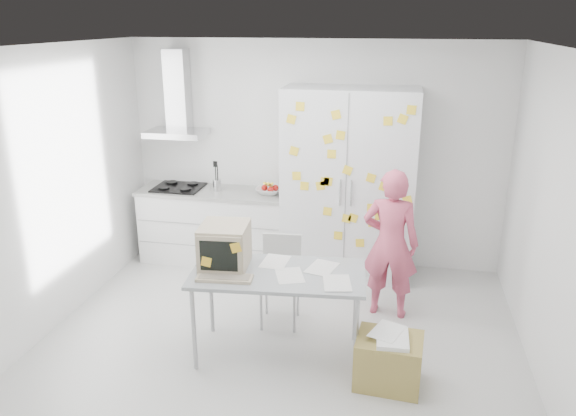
% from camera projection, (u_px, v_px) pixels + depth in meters
% --- Properties ---
extents(floor, '(4.50, 4.00, 0.02)m').
position_uv_depth(floor, '(280.00, 342.00, 5.35)').
color(floor, silver).
rests_on(floor, ground).
extents(walls, '(4.52, 4.01, 2.70)m').
position_uv_depth(walls, '(295.00, 184.00, 5.58)').
color(walls, white).
rests_on(walls, ground).
extents(ceiling, '(4.50, 4.00, 0.02)m').
position_uv_depth(ceiling, '(279.00, 47.00, 4.48)').
color(ceiling, white).
rests_on(ceiling, walls).
extents(counter_run, '(1.84, 0.63, 1.28)m').
position_uv_depth(counter_run, '(215.00, 225.00, 7.00)').
color(counter_run, white).
rests_on(counter_run, ground).
extents(range_hood, '(0.70, 0.48, 1.01)m').
position_uv_depth(range_hood, '(178.00, 102.00, 6.73)').
color(range_hood, silver).
rests_on(range_hood, walls).
extents(tall_cabinet, '(1.50, 0.68, 2.20)m').
position_uv_depth(tall_cabinet, '(349.00, 184.00, 6.46)').
color(tall_cabinet, silver).
rests_on(tall_cabinet, ground).
extents(person, '(0.60, 0.43, 1.55)m').
position_uv_depth(person, '(390.00, 244.00, 5.61)').
color(person, '#CC4F6B').
rests_on(person, ground).
extents(desk, '(1.57, 0.89, 1.20)m').
position_uv_depth(desk, '(244.00, 258.00, 4.93)').
color(desk, gray).
rests_on(desk, ground).
extents(chair, '(0.43, 0.43, 0.89)m').
position_uv_depth(chair, '(281.00, 274.00, 5.57)').
color(chair, '#AEAEAC').
rests_on(chair, ground).
extents(cardboard_box, '(0.57, 0.47, 0.47)m').
position_uv_depth(cardboard_box, '(389.00, 360.00, 4.66)').
color(cardboard_box, '#9E8B44').
rests_on(cardboard_box, ground).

